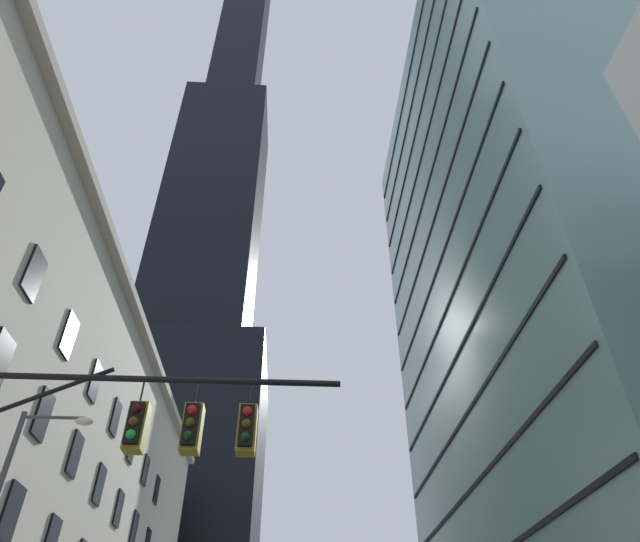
# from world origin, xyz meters

# --- Properties ---
(dark_skyscraper) EXTENTS (25.66, 25.66, 224.14)m
(dark_skyscraper) POSITION_xyz_m (-16.81, 76.20, 66.18)
(dark_skyscraper) COLOR black
(dark_skyscraper) RESTS_ON ground
(glass_office_midrise) EXTENTS (17.75, 32.87, 55.35)m
(glass_office_midrise) POSITION_xyz_m (19.82, 25.82, 27.67)
(glass_office_midrise) COLOR gray
(glass_office_midrise) RESTS_ON ground
(traffic_signal_mast) EXTENTS (8.65, 0.63, 7.75)m
(traffic_signal_mast) POSITION_xyz_m (-3.43, 4.91, 5.86)
(traffic_signal_mast) COLOR black
(traffic_signal_mast) RESTS_ON sidewalk_left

